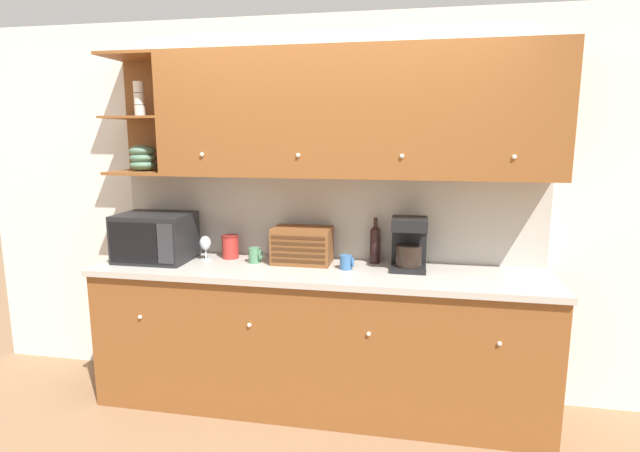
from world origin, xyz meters
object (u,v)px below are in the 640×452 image
bread_box (302,245)px  wine_bottle (375,243)px  mug_blue_second (255,255)px  storage_canister (230,247)px  mug (346,262)px  coffee_maker (409,243)px  microwave (155,237)px  wine_glass (205,244)px

bread_box → wine_bottle: (0.48, 0.09, 0.02)m
mug_blue_second → bread_box: bread_box is taller
storage_canister → mug_blue_second: (0.21, -0.09, -0.03)m
wine_bottle → storage_canister: bearing=-176.7°
mug → coffee_maker: (0.39, 0.08, 0.12)m
storage_canister → bread_box: 0.53m
storage_canister → bread_box: (0.53, -0.04, 0.04)m
mug → microwave: bearing=-179.4°
storage_canister → coffee_maker: size_ratio=0.49×
bread_box → mug: (0.32, -0.10, -0.08)m
microwave → mug_blue_second: microwave is taller
microwave → wine_glass: bearing=11.6°
wine_glass → mug_blue_second: size_ratio=1.63×
coffee_maker → microwave: bearing=-176.8°
wine_glass → wine_bottle: wine_bottle is taller
storage_canister → wine_bottle: wine_bottle is taller
bread_box → wine_bottle: wine_bottle is taller
storage_canister → coffee_maker: coffee_maker is taller
mug_blue_second → wine_bottle: wine_bottle is taller
storage_canister → mug: 0.86m
microwave → mug: size_ratio=5.27×
microwave → wine_glass: (0.33, 0.07, -0.05)m
bread_box → coffee_maker: size_ratio=1.15×
microwave → bread_box: bearing=6.6°
bread_box → storage_canister: bearing=176.0°
mug → wine_bottle: 0.28m
microwave → bread_box: size_ratio=1.24×
microwave → bread_box: (1.01, 0.12, -0.04)m
wine_glass → mug_blue_second: wine_glass is taller
microwave → storage_canister: bearing=17.6°
microwave → storage_canister: (0.48, 0.15, -0.08)m
storage_canister → mug: bearing=-9.4°
microwave → storage_canister: 0.51m
mug → wine_bottle: size_ratio=0.30×
storage_canister → wine_bottle: (1.01, 0.06, 0.06)m
bread_box → coffee_maker: 0.71m
storage_canister → bread_box: bearing=-4.0°
wine_bottle → mug: bearing=-130.3°
wine_bottle → coffee_maker: 0.26m
mug → mug_blue_second: bearing=175.6°
mug_blue_second → wine_glass: bearing=178.9°
mug → bread_box: bearing=162.0°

